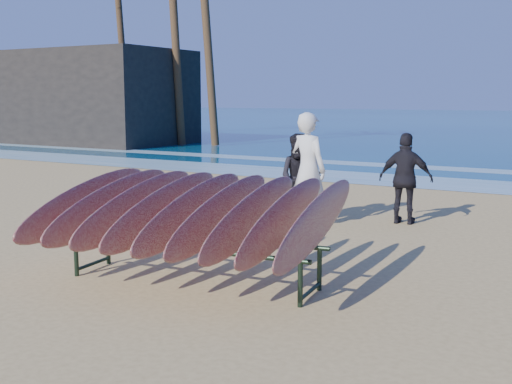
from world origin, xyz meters
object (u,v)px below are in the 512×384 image
person_dark_b (406,179)px  building (86,97)px  person_white (308,169)px  person_dark_a (300,179)px  surfboard_rack (192,212)px

person_dark_b → building: bearing=-36.8°
person_white → person_dark_a: size_ratio=1.24×
person_white → person_dark_a: 0.33m
surfboard_rack → person_white: size_ratio=1.76×
person_white → building: 22.41m
surfboard_rack → person_dark_b: (1.08, 4.84, -0.06)m
building → surfboard_rack: bearing=-42.4°
person_dark_b → person_dark_a: bearing=22.1°
person_white → person_dark_a: (-0.22, 0.15, -0.19)m
surfboard_rack → building: bearing=131.2°
person_dark_a → building: building is taller
person_dark_a → building: bearing=132.3°
surfboard_rack → building: size_ratio=0.35×
person_white → person_dark_b: (1.41, 1.00, -0.18)m
person_white → person_dark_b: 1.74m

